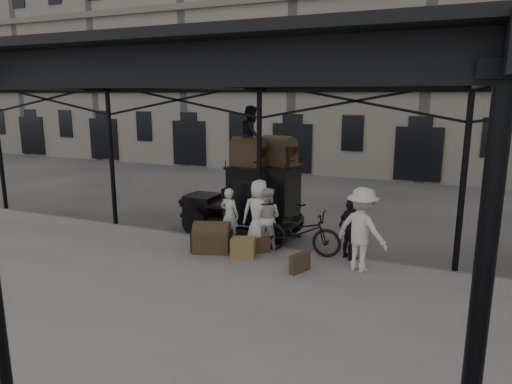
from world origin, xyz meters
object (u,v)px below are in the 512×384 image
(porter_left, at_px, (230,215))
(steamer_trunk_platform, at_px, (212,239))
(taxi, at_px, (254,197))
(bicycle, at_px, (299,232))
(steamer_trunk_roof_near, at_px, (248,154))
(porter_official, at_px, (350,229))

(porter_left, xyz_separation_m, steamer_trunk_platform, (-0.07, -0.91, -0.43))
(taxi, relative_size, bicycle, 1.66)
(steamer_trunk_roof_near, height_order, steamer_trunk_platform, steamer_trunk_roof_near)
(porter_official, bearing_deg, taxi, 23.16)
(porter_official, bearing_deg, bicycle, 48.97)
(bicycle, bearing_deg, porter_left, 86.02)
(bicycle, bearing_deg, taxi, 53.45)
(taxi, bearing_deg, steamer_trunk_roof_near, -108.07)
(taxi, distance_m, porter_official, 3.38)
(porter_left, height_order, porter_official, same)
(steamer_trunk_platform, bearing_deg, porter_left, 67.68)
(porter_left, height_order, steamer_trunk_roof_near, steamer_trunk_roof_near)
(steamer_trunk_roof_near, xyz_separation_m, steamer_trunk_platform, (-0.20, -1.87, -2.04))
(taxi, distance_m, bicycle, 2.32)
(porter_official, relative_size, steamer_trunk_roof_near, 1.63)
(porter_official, xyz_separation_m, steamer_trunk_platform, (-3.42, -0.91, -0.43))
(bicycle, xyz_separation_m, steamer_trunk_platform, (-2.14, -0.80, -0.23))
(steamer_trunk_platform, bearing_deg, porter_official, -3.22)
(taxi, relative_size, porter_left, 2.36)
(taxi, height_order, bicycle, taxi)
(bicycle, distance_m, steamer_trunk_platform, 2.29)
(taxi, xyz_separation_m, porter_official, (3.14, -1.21, -0.28))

